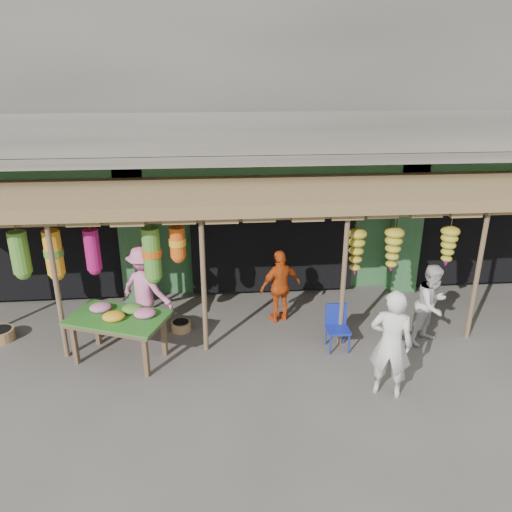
{
  "coord_description": "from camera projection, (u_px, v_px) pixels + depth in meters",
  "views": [
    {
      "loc": [
        -1.28,
        -8.21,
        4.95
      ],
      "look_at": [
        -0.47,
        1.0,
        1.35
      ],
      "focal_mm": 35.0,
      "sensor_mm": 36.0,
      "label": 1
    }
  ],
  "objects": [
    {
      "name": "ground",
      "position": [
        285.0,
        340.0,
        9.52
      ],
      "size": [
        80.0,
        80.0,
        0.0
      ],
      "primitive_type": "plane",
      "color": "#514C47",
      "rests_on": "ground"
    },
    {
      "name": "building",
      "position": [
        261.0,
        128.0,
        12.81
      ],
      "size": [
        16.4,
        6.8,
        7.0
      ],
      "color": "gray",
      "rests_on": "ground"
    },
    {
      "name": "awning",
      "position": [
        274.0,
        198.0,
        9.32
      ],
      "size": [
        14.0,
        2.7,
        2.79
      ],
      "color": "brown",
      "rests_on": "ground"
    },
    {
      "name": "flower_table",
      "position": [
        120.0,
        318.0,
        8.65
      ],
      "size": [
        1.89,
        1.5,
        0.99
      ],
      "rotation": [
        0.0,
        0.0,
        -0.37
      ],
      "color": "brown",
      "rests_on": "ground"
    },
    {
      "name": "blue_chair",
      "position": [
        337.0,
        324.0,
        9.13
      ],
      "size": [
        0.41,
        0.42,
        0.84
      ],
      "rotation": [
        0.0,
        0.0,
        0.02
      ],
      "color": "#172797",
      "rests_on": "ground"
    },
    {
      "name": "basket_left",
      "position": [
        0.0,
        335.0,
        9.49
      ],
      "size": [
        0.64,
        0.64,
        0.21
      ],
      "primitive_type": "cylinder",
      "rotation": [
        0.0,
        0.0,
        0.3
      ],
      "color": "#8B603F",
      "rests_on": "ground"
    },
    {
      "name": "basket_right",
      "position": [
        181.0,
        326.0,
        9.84
      ],
      "size": [
        0.43,
        0.43,
        0.18
      ],
      "primitive_type": "cylinder",
      "rotation": [
        0.0,
        0.0,
        -0.11
      ],
      "color": "olive",
      "rests_on": "ground"
    },
    {
      "name": "person_front",
      "position": [
        391.0,
        344.0,
        7.68
      ],
      "size": [
        0.77,
        0.65,
        1.8
      ],
      "primitive_type": "imported",
      "rotation": [
        0.0,
        0.0,
        2.74
      ],
      "color": "silver",
      "rests_on": "ground"
    },
    {
      "name": "person_right",
      "position": [
        432.0,
        305.0,
        9.2
      ],
      "size": [
        0.95,
        0.9,
        1.55
      ],
      "primitive_type": "imported",
      "rotation": [
        0.0,
        0.0,
        0.57
      ],
      "color": "silver",
      "rests_on": "ground"
    },
    {
      "name": "person_vendor",
      "position": [
        280.0,
        286.0,
        9.99
      ],
      "size": [
        0.96,
        0.67,
        1.52
      ],
      "primitive_type": "imported",
      "rotation": [
        0.0,
        0.0,
        3.52
      ],
      "color": "#D54E14",
      "rests_on": "ground"
    },
    {
      "name": "person_shopper",
      "position": [
        146.0,
        289.0,
        9.59
      ],
      "size": [
        1.31,
        1.18,
        1.77
      ],
      "primitive_type": "imported",
      "rotation": [
        0.0,
        0.0,
        2.56
      ],
      "color": "pink",
      "rests_on": "ground"
    }
  ]
}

